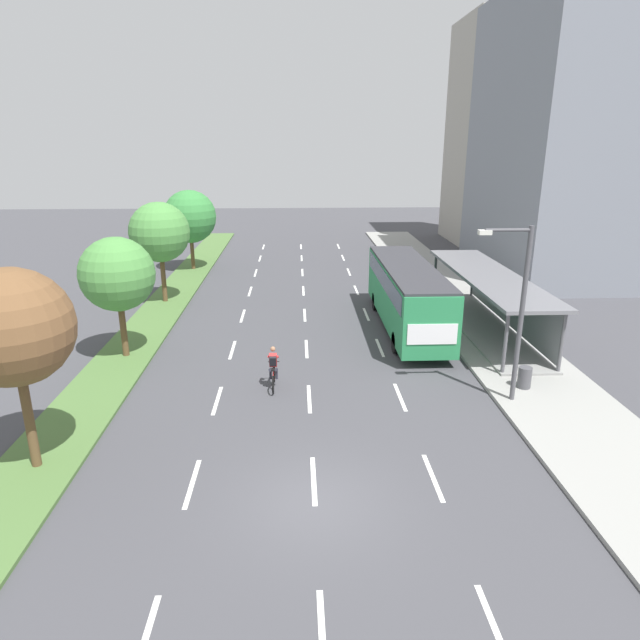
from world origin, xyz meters
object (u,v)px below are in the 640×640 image
object	(u,v)px
bus	(407,290)
streetlight	(518,304)
median_tree_nearest	(12,328)
median_tree_second	(117,275)
median_tree_fourth	(190,217)
trash_bin	(525,377)
cyclist	(273,369)
bus_shelter	(492,296)
median_tree_third	(159,232)

from	to	relation	value
bus	streetlight	bearing A→B (deg)	-76.14
median_tree_nearest	median_tree_second	world-z (taller)	median_tree_nearest
bus	median_tree_fourth	xyz separation A→B (m)	(-13.55, 14.38, 1.98)
streetlight	trash_bin	world-z (taller)	streetlight
median_tree_second	streetlight	xyz separation A→B (m)	(15.63, -5.24, 0.02)
median_tree_fourth	trash_bin	bearing A→B (deg)	-52.94
streetlight	trash_bin	xyz separation A→B (m)	(1.03, 1.00, -3.31)
bus	trash_bin	size ratio (longest dim) A/B	13.28
median_tree_fourth	cyclist	bearing A→B (deg)	-72.15
bus_shelter	median_tree_fourth	size ratio (longest dim) A/B	2.18
cyclist	median_tree_nearest	size ratio (longest dim) A/B	0.30
median_tree_fourth	streetlight	bearing A→B (deg)	-55.85
median_tree_third	cyclist	bearing A→B (deg)	-60.59
streetlight	trash_bin	distance (m)	3.61
cyclist	streetlight	bearing A→B (deg)	-11.04
bus	median_tree_fourth	distance (m)	19.86
median_tree_third	median_tree_fourth	xyz separation A→B (m)	(0.13, 8.96, -0.24)
streetlight	trash_bin	size ratio (longest dim) A/B	7.65
median_tree_second	streetlight	world-z (taller)	streetlight
median_tree_second	streetlight	size ratio (longest dim) A/B	0.83
cyclist	median_tree_nearest	bearing A→B (deg)	-141.73
median_tree_third	trash_bin	size ratio (longest dim) A/B	6.99
bus_shelter	median_tree_third	distance (m)	19.07
median_tree_second	streetlight	distance (m)	16.49
bus	median_tree_fourth	size ratio (longest dim) A/B	1.92
cyclist	median_tree_third	xyz separation A→B (m)	(-7.04, 12.49, 3.50)
bus_shelter	median_tree_nearest	world-z (taller)	median_tree_nearest
bus_shelter	trash_bin	xyz separation A→B (m)	(-1.08, -7.30, -1.29)
bus	cyclist	size ratio (longest dim) A/B	6.20
bus_shelter	trash_bin	world-z (taller)	bus_shelter
bus	cyclist	xyz separation A→B (m)	(-6.64, -7.07, -1.28)
bus_shelter	streetlight	xyz separation A→B (m)	(-2.11, -8.29, 2.02)
median_tree_third	median_tree_fourth	world-z (taller)	median_tree_third
bus	bus_shelter	bearing A→B (deg)	-6.67
median_tree_fourth	bus_shelter	bearing A→B (deg)	-39.85
median_tree_nearest	median_tree_fourth	size ratio (longest dim) A/B	1.03
bus	trash_bin	world-z (taller)	bus
median_tree_fourth	streetlight	xyz separation A→B (m)	(15.72, -23.17, -0.16)
median_tree_third	bus_shelter	bearing A→B (deg)	-18.23
bus	streetlight	distance (m)	9.24
bus_shelter	bus	distance (m)	4.31
bus_shelter	trash_bin	bearing A→B (deg)	-98.43
median_tree_nearest	median_tree_fourth	xyz separation A→B (m)	(-0.01, 26.89, -0.42)
trash_bin	streetlight	bearing A→B (deg)	-136.01
bus	median_tree_third	distance (m)	14.88
cyclist	trash_bin	distance (m)	9.87
cyclist	trash_bin	world-z (taller)	cyclist
trash_bin	median_tree_nearest	bearing A→B (deg)	-164.26
median_tree_second	trash_bin	bearing A→B (deg)	-14.30
bus_shelter	cyclist	world-z (taller)	bus_shelter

